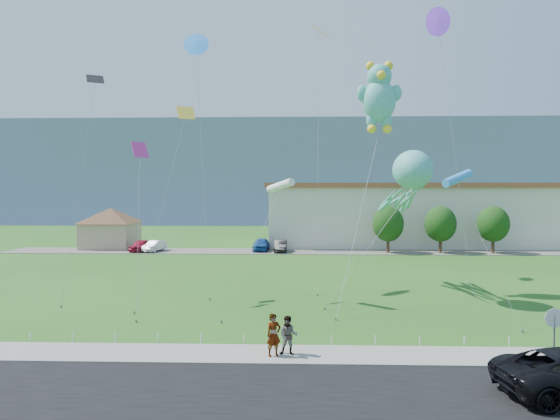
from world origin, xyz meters
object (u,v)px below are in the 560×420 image
(pavilion, at_px, (111,224))
(stop_sign, at_px, (554,324))
(parked_car_red, at_px, (141,245))
(parked_car_black, at_px, (281,246))
(octopus_kite, at_px, (408,182))
(pedestrian_right, at_px, (288,335))
(pedestrian_left, at_px, (274,335))
(parked_car_blue, at_px, (261,244))
(warehouse, at_px, (494,214))
(parked_car_silver, at_px, (155,246))
(teddy_bear_kite, at_px, (379,95))

(pavilion, distance_m, stop_sign, 53.90)
(parked_car_red, bearing_deg, parked_car_black, 6.22)
(parked_car_black, xyz_separation_m, octopus_kite, (9.26, -24.93, 6.99))
(parked_car_black, bearing_deg, pedestrian_right, -87.37)
(pedestrian_left, relative_size, parked_car_red, 0.45)
(parked_car_red, height_order, parked_car_blue, parked_car_blue)
(parked_car_blue, bearing_deg, pedestrian_right, -82.05)
(octopus_kite, bearing_deg, warehouse, 60.90)
(parked_car_black, bearing_deg, parked_car_silver, -179.29)
(parked_car_silver, bearing_deg, teddy_bear_kite, -32.06)
(warehouse, bearing_deg, pedestrian_left, -120.35)
(stop_sign, height_order, parked_car_red, stop_sign)
(pedestrian_right, xyz_separation_m, parked_car_red, (-18.14, 37.31, -0.19))
(parked_car_black, bearing_deg, pedestrian_left, -88.34)
(pavilion, xyz_separation_m, parked_car_blue, (19.18, -2.60, -2.21))
(parked_car_silver, distance_m, octopus_kite, 35.37)
(pedestrian_right, height_order, parked_car_black, pedestrian_right)
(parked_car_red, height_order, teddy_bear_kite, teddy_bear_kite)
(parked_car_silver, relative_size, teddy_bear_kite, 0.24)
(pedestrian_right, relative_size, parked_car_red, 0.42)
(warehouse, xyz_separation_m, pedestrian_right, (-26.94, -46.91, -3.19))
(parked_car_blue, height_order, teddy_bear_kite, teddy_bear_kite)
(pedestrian_left, relative_size, parked_car_black, 0.43)
(pavilion, height_order, pedestrian_right, pavilion)
(pedestrian_right, height_order, teddy_bear_kite, teddy_bear_kite)
(pedestrian_right, bearing_deg, warehouse, 67.60)
(teddy_bear_kite, bearing_deg, octopus_kite, -52.19)
(parked_car_red, xyz_separation_m, parked_car_black, (16.63, 0.07, 0.00))
(stop_sign, distance_m, octopus_kite, 15.18)
(warehouse, height_order, teddy_bear_kite, teddy_bear_kite)
(parked_car_blue, bearing_deg, pavilion, 174.45)
(parked_car_black, bearing_deg, parked_car_red, -179.45)
(warehouse, relative_size, teddy_bear_kite, 3.76)
(warehouse, xyz_separation_m, parked_car_red, (-45.07, -9.60, -3.39))
(parked_car_red, relative_size, parked_car_silver, 1.02)
(pedestrian_right, relative_size, parked_car_blue, 0.37)
(stop_sign, bearing_deg, warehouse, 71.10)
(warehouse, bearing_deg, stop_sign, -108.90)
(warehouse, relative_size, stop_sign, 24.40)
(stop_sign, bearing_deg, pedestrian_left, 174.17)
(parked_car_black, distance_m, teddy_bear_kite, 27.44)
(pedestrian_left, xyz_separation_m, parked_car_silver, (-15.81, 37.44, -0.30))
(teddy_bear_kite, bearing_deg, pedestrian_right, -112.96)
(pedestrian_right, relative_size, teddy_bear_kite, 0.10)
(pavilion, height_order, parked_car_blue, pavilion)
(pavilion, height_order, pedestrian_left, pavilion)
(parked_car_blue, xyz_separation_m, octopus_kite, (11.63, -25.86, 6.91))
(parked_car_blue, bearing_deg, parked_car_black, -19.20)
(warehouse, height_order, pedestrian_left, warehouse)
(warehouse, relative_size, pedestrian_right, 36.74)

